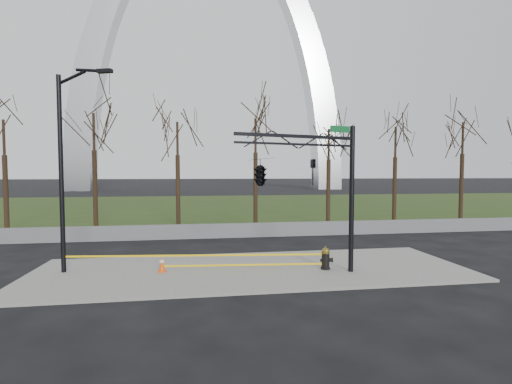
{
  "coord_description": "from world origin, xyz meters",
  "views": [
    {
      "loc": [
        -2.11,
        -14.91,
        4.12
      ],
      "look_at": [
        0.47,
        2.0,
        3.22
      ],
      "focal_mm": 25.42,
      "sensor_mm": 36.0,
      "label": 1
    }
  ],
  "objects": [
    {
      "name": "ground",
      "position": [
        0.0,
        0.0,
        0.0
      ],
      "size": [
        500.0,
        500.0,
        0.0
      ],
      "primitive_type": "plane",
      "color": "black",
      "rests_on": "ground"
    },
    {
      "name": "tree_row",
      "position": [
        1.94,
        12.0,
        4.69
      ],
      "size": [
        49.89,
        4.0,
        9.38
      ],
      "color": "black",
      "rests_on": "ground"
    },
    {
      "name": "fire_hydrant",
      "position": [
        3.03,
        -0.56,
        0.54
      ],
      "size": [
        0.6,
        0.39,
        0.96
      ],
      "rotation": [
        0.0,
        0.0,
        -0.33
      ],
      "color": "black",
      "rests_on": "sidewalk"
    },
    {
      "name": "traffic_signal_mast",
      "position": [
        0.77,
        -1.77,
        4.15
      ],
      "size": [
        4.99,
        2.54,
        6.0
      ],
      "rotation": [
        0.0,
        0.0,
        0.23
      ],
      "color": "black",
      "rests_on": "ground"
    },
    {
      "name": "street_light",
      "position": [
        -7.43,
        0.55,
        4.69
      ],
      "size": [
        2.31,
        0.92,
        8.21
      ],
      "rotation": [
        0.0,
        0.0,
        -0.32
      ],
      "color": "black",
      "rests_on": "ground"
    },
    {
      "name": "sidewalk",
      "position": [
        0.0,
        0.0,
        0.05
      ],
      "size": [
        18.0,
        6.0,
        0.1
      ],
      "primitive_type": "cube",
      "color": "gray",
      "rests_on": "ground"
    },
    {
      "name": "grass_strip",
      "position": [
        0.0,
        30.0,
        0.03
      ],
      "size": [
        120.0,
        40.0,
        0.06
      ],
      "primitive_type": "cube",
      "color": "#273C15",
      "rests_on": "ground"
    },
    {
      "name": "guardrail",
      "position": [
        0.0,
        8.0,
        0.45
      ],
      "size": [
        60.0,
        0.3,
        0.9
      ],
      "primitive_type": "cube",
      "color": "#59595B",
      "rests_on": "ground"
    },
    {
      "name": "gateway_arch",
      "position": [
        0.0,
        75.0,
        32.5
      ],
      "size": [
        66.0,
        6.0,
        65.0
      ],
      "primitive_type": null,
      "color": "silver",
      "rests_on": "ground"
    },
    {
      "name": "caution_tape",
      "position": [
        -1.55,
        -0.08,
        0.57
      ],
      "size": [
        10.67,
        1.18,
        0.48
      ],
      "color": "yellow",
      "rests_on": "ground"
    },
    {
      "name": "traffic_cone",
      "position": [
        -3.71,
        0.04,
        0.41
      ],
      "size": [
        0.38,
        0.38,
        0.62
      ],
      "rotation": [
        0.0,
        0.0,
        0.23
      ],
      "color": "#EE4E0C",
      "rests_on": "sidewalk"
    }
  ]
}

